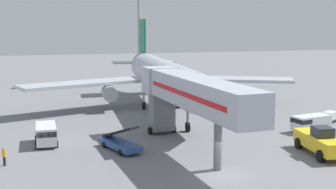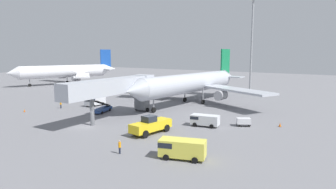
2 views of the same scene
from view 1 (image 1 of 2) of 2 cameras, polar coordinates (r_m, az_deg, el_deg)
The scene contains 9 objects.
ground_plane at distance 38.06m, azimuth 7.15°, elevation -9.92°, with size 300.00×300.00×0.00m, color slate.
airplane_at_gate at distance 65.01m, azimuth -0.75°, elevation 2.36°, with size 39.89×41.96×12.87m.
jet_bridge at distance 43.63m, azimuth 2.59°, elevation 0.13°, with size 4.94×21.99×7.37m.
pushback_tug at distance 45.44m, azimuth 18.33°, elevation -5.56°, with size 3.13×7.06×2.72m.
belt_loader_truck at distance 44.98m, azimuth -5.94°, elevation -5.96°, with size 3.52×5.81×2.82m.
service_van_outer_left at distance 54.63m, azimuth 17.18°, elevation -3.31°, with size 4.77×2.89×1.85m.
service_van_rear_left at distance 48.19m, azimuth -14.84°, elevation -4.70°, with size 2.22×4.63×2.01m.
baggage_cart_far_right at distance 60.58m, azimuth 19.37°, elevation -2.57°, with size 2.48×2.19×1.32m.
ground_crew_worker_midground at distance 42.38m, azimuth -19.60°, elevation -7.16°, with size 0.34×0.34×1.67m.
Camera 1 is at (-14.25, -33.12, 12.19)m, focal length 49.30 mm.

